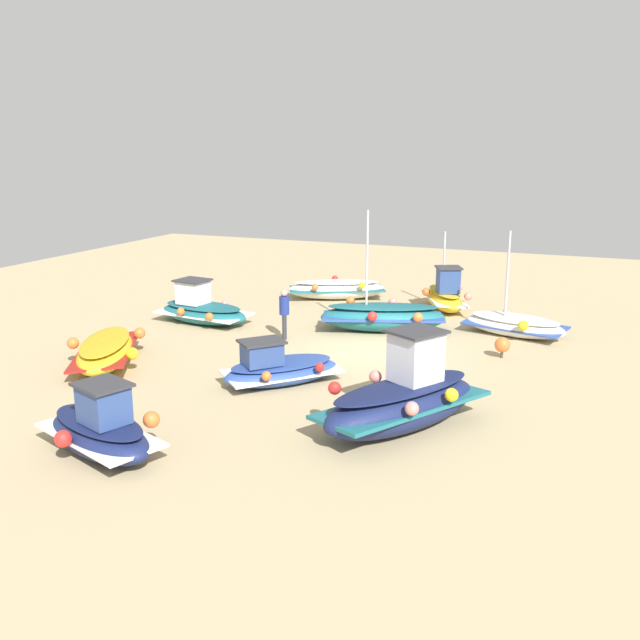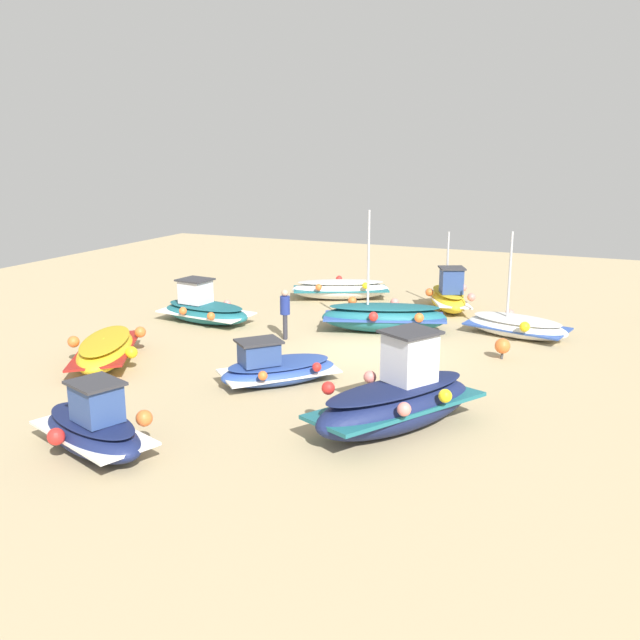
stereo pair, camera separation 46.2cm
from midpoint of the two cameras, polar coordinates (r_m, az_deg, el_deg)
ground_plane at (r=22.06m, az=3.55°, el=-2.48°), size 44.76×44.76×0.00m
fishing_boat_0 at (r=24.28m, az=4.49°, el=0.29°), size 2.89×4.51×4.12m
fishing_boat_1 at (r=21.58m, az=-17.31°, el=-2.35°), size 4.13×3.27×0.89m
fishing_boat_2 at (r=16.01m, az=5.84°, el=-6.32°), size 4.54×3.51×2.28m
fishing_boat_3 at (r=25.73m, az=-9.91°, el=0.82°), size 2.17×3.71×1.56m
fishing_boat_4 at (r=29.28m, az=0.89°, el=2.50°), size 3.16×4.26×0.87m
fishing_boat_5 at (r=19.03m, az=-3.96°, el=-3.90°), size 3.32×3.14×1.28m
fishing_boat_6 at (r=24.52m, az=14.72°, el=-0.38°), size 2.18×3.67×3.50m
fishing_boat_7 at (r=15.51m, az=-17.94°, el=-8.35°), size 2.31×3.38×1.60m
fishing_boat_8 at (r=27.69m, az=9.47°, el=1.92°), size 3.34×2.46×3.00m
person_walking at (r=23.17m, az=-3.44°, el=0.74°), size 0.32×0.32×1.64m
mooring_buoy_0 at (r=21.83m, az=13.75°, el=-1.95°), size 0.46×0.46×0.63m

